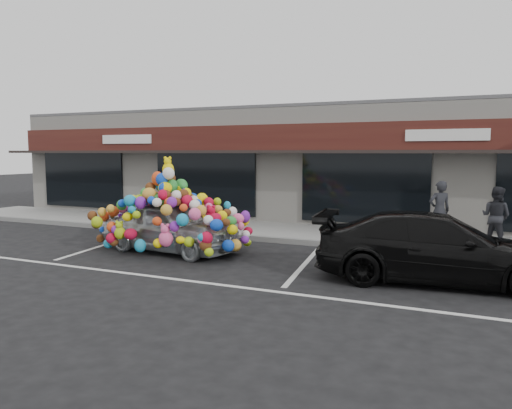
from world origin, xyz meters
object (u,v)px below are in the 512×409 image
at_px(pedestrian_b, 496,216).
at_px(pedestrian_a, 439,211).
at_px(black_sedan, 437,248).
at_px(toy_car, 170,221).

bearing_deg(pedestrian_b, pedestrian_a, 16.77).
height_order(black_sedan, pedestrian_a, pedestrian_a).
height_order(toy_car, pedestrian_b, toy_car).
relative_size(toy_car, pedestrian_a, 2.59).
xyz_separation_m(black_sedan, pedestrian_a, (-0.29, 4.27, 0.29)).
relative_size(toy_car, black_sedan, 0.90).
distance_m(black_sedan, pedestrian_b, 4.18).
bearing_deg(pedestrian_a, pedestrian_b, 140.07).
distance_m(black_sedan, pedestrian_a, 4.29).
distance_m(toy_car, pedestrian_b, 8.64).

